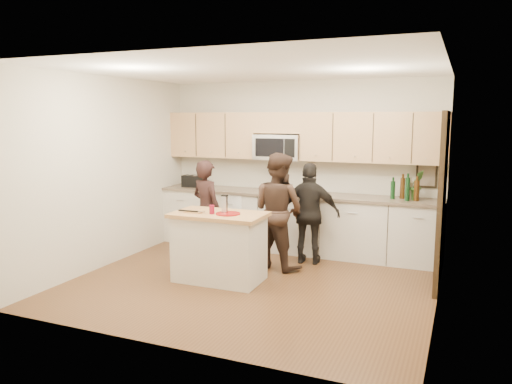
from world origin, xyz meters
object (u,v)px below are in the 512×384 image
at_px(woman_left, 207,210).
at_px(woman_right, 310,214).
at_px(woman_center, 278,211).
at_px(island, 219,247).
at_px(toaster, 193,181).

bearing_deg(woman_left, woman_right, -145.88).
bearing_deg(woman_right, woman_center, 37.51).
xyz_separation_m(island, woman_right, (0.86, 1.21, 0.29)).
bearing_deg(toaster, island, -51.44).
bearing_deg(toaster, woman_center, -25.38).
bearing_deg(island, toaster, 127.74).
bearing_deg(woman_center, woman_right, -114.44).
height_order(toaster, woman_center, woman_center).
distance_m(island, woman_left, 1.10).
relative_size(woman_center, woman_right, 1.11).
bearing_deg(woman_center, woman_left, 21.39).
relative_size(island, toaster, 3.63).
xyz_separation_m(toaster, woman_right, (2.26, -0.55, -0.30)).
distance_m(woman_left, woman_right, 1.54).
bearing_deg(woman_center, toaster, -4.51).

